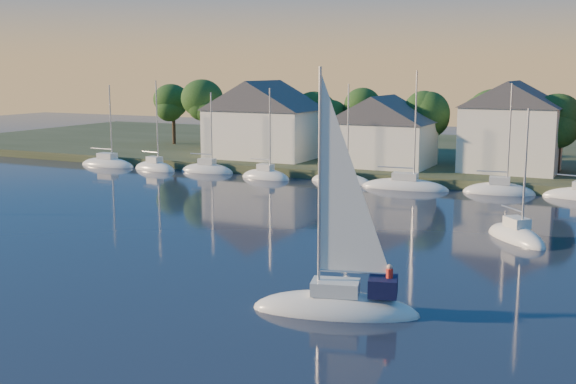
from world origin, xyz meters
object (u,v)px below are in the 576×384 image
Objects in this scene: clubhouse_west at (264,118)px; clubhouse_east at (511,125)px; drifting_sailboat_right at (516,239)px; hero_sailboat at (338,302)px; clubhouse_centre at (382,130)px.

clubhouse_west is 1.30× the size of clubhouse_east.
clubhouse_west is 45.26m from drifting_sailboat_right.
hero_sailboat is at bearing -58.12° from clubhouse_west.
clubhouse_centre is 14.17m from clubhouse_east.
clubhouse_west reaches higher than clubhouse_centre.
clubhouse_east is 0.79× the size of hero_sailboat.
drifting_sailboat_right is at bearing -79.62° from clubhouse_east.
drifting_sailboat_right is at bearing -54.25° from clubhouse_centre.
clubhouse_west is at bearing -169.95° from drifting_sailboat_right.
hero_sailboat is at bearing -57.17° from drifting_sailboat_right.
clubhouse_centre is 48.99m from hero_sailboat.
clubhouse_centre is at bearing -89.05° from hero_sailboat.
clubhouse_west is 1.03× the size of hero_sailboat.
hero_sailboat reaches higher than clubhouse_centre.
clubhouse_east reaches higher than clubhouse_west.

